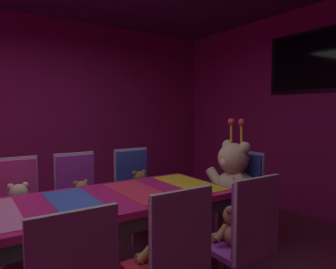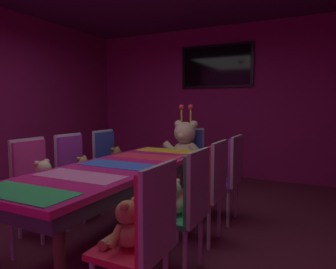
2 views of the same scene
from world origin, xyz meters
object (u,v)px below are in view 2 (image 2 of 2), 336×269
at_px(king_teddy_bear, 185,146).
at_px(chair_left_1, 34,176).
at_px(chair_right_2, 211,182).
at_px(chair_right_3, 229,170).
at_px(banquet_table, 119,174).
at_px(teddy_left_3, 117,160).
at_px(teddy_right_1, 172,199).
at_px(chair_right_0, 148,229).
at_px(throne_chair, 189,154).
at_px(teddy_left_2, 83,170).
at_px(teddy_right_0, 127,226).
at_px(chair_right_1, 189,199).
at_px(wall_tv, 216,66).
at_px(chair_left_3, 108,158).
at_px(teddy_right_2, 197,181).
at_px(teddy_right_3, 217,170).
at_px(teddy_left_1, 44,178).
at_px(chair_left_2, 74,167).

bearing_deg(king_teddy_bear, chair_left_1, -23.95).
distance_m(chair_right_2, chair_right_3, 0.60).
xyz_separation_m(banquet_table, teddy_left_3, (-0.70, 0.93, -0.07)).
bearing_deg(teddy_right_1, teddy_left_3, -40.55).
xyz_separation_m(chair_right_0, teddy_right_1, (-0.14, 0.64, -0.02)).
bearing_deg(chair_right_0, throne_chair, -72.41).
bearing_deg(teddy_left_3, chair_right_3, -0.60).
bearing_deg(teddy_left_2, banquet_table, -21.71).
relative_size(throne_chair, king_teddy_bear, 1.12).
distance_m(teddy_right_0, chair_right_1, 0.65).
xyz_separation_m(teddy_left_2, throne_chair, (0.71, 1.53, 0.02)).
bearing_deg(throne_chair, chair_right_0, 17.59).
bearing_deg(teddy_right_1, teddy_left_2, -21.66).
relative_size(king_teddy_bear, wall_tv, 0.65).
relative_size(chair_left_3, chair_right_3, 1.00).
relative_size(chair_right_1, teddy_right_2, 3.14).
distance_m(chair_left_3, teddy_right_3, 1.56).
xyz_separation_m(chair_left_1, chair_right_0, (1.72, -0.64, 0.00)).
relative_size(teddy_right_1, teddy_right_3, 0.95).
height_order(teddy_left_1, king_teddy_bear, king_teddy_bear).
bearing_deg(chair_left_2, chair_left_1, -90.35).
xyz_separation_m(chair_right_3, throne_chair, (-0.86, 0.89, 0.00)).
bearing_deg(teddy_right_2, king_teddy_bear, -62.16).
bearing_deg(banquet_table, teddy_right_3, 52.11).
height_order(teddy_right_0, chair_right_2, chair_right_2).
height_order(chair_left_1, teddy_right_2, chair_left_1).
relative_size(chair_left_1, chair_right_2, 1.00).
xyz_separation_m(chair_right_0, teddy_right_3, (-0.15, 1.84, -0.01)).
xyz_separation_m(chair_left_3, throne_chair, (0.85, 0.87, 0.00)).
distance_m(chair_left_1, chair_right_1, 1.72).
distance_m(chair_right_0, wall_tv, 4.37).
distance_m(chair_right_3, teddy_right_3, 0.14).
bearing_deg(chair_right_0, chair_right_3, -89.74).
bearing_deg(throne_chair, chair_left_3, -44.15).
height_order(chair_right_0, throne_chair, same).
height_order(teddy_left_2, chair_right_3, chair_right_3).
bearing_deg(chair_right_1, chair_right_0, 90.03).
relative_size(teddy_right_2, chair_right_3, 0.32).
distance_m(chair_left_2, chair_right_2, 1.69).
height_order(banquet_table, king_teddy_bear, king_teddy_bear).
xyz_separation_m(chair_right_2, wall_tv, (-0.84, 2.79, 1.45)).
xyz_separation_m(teddy_left_3, teddy_right_1, (1.43, -1.22, -0.01)).
bearing_deg(teddy_right_2, wall_tv, -75.95).
bearing_deg(chair_right_0, teddy_right_2, -82.28).
relative_size(chair_right_1, chair_right_2, 1.00).
xyz_separation_m(teddy_left_1, teddy_right_3, (1.42, 1.20, -0.01)).
bearing_deg(teddy_right_3, chair_right_1, 97.19).
bearing_deg(chair_right_0, chair_right_2, -88.91).
height_order(teddy_left_3, king_teddy_bear, king_teddy_bear).
height_order(chair_right_3, throne_chair, same).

